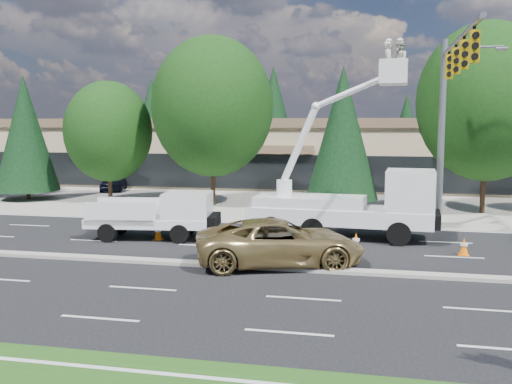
% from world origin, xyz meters
% --- Properties ---
extents(ground, '(140.00, 140.00, 0.00)m').
position_xyz_m(ground, '(0.00, 0.00, 0.00)').
color(ground, black).
rests_on(ground, ground).
extents(concrete_apron, '(140.00, 22.00, 0.01)m').
position_xyz_m(concrete_apron, '(0.00, 20.00, 0.01)').
color(concrete_apron, gray).
rests_on(concrete_apron, ground).
extents(road_median, '(120.00, 0.55, 0.12)m').
position_xyz_m(road_median, '(0.00, 0.00, 0.06)').
color(road_median, gray).
rests_on(road_median, ground).
extents(strip_mall, '(50.40, 15.40, 5.50)m').
position_xyz_m(strip_mall, '(0.00, 29.97, 2.83)').
color(strip_mall, tan).
rests_on(strip_mall, ground).
extents(tree_front_b, '(4.21, 4.21, 8.30)m').
position_xyz_m(tree_front_b, '(-16.00, 15.00, 4.45)').
color(tree_front_b, '#332114').
rests_on(tree_front_b, ground).
extents(tree_front_c, '(5.66, 5.66, 7.85)m').
position_xyz_m(tree_front_c, '(-10.00, 15.00, 4.59)').
color(tree_front_c, '#332114').
rests_on(tree_front_c, ground).
extents(tree_front_d, '(7.55, 7.55, 10.48)m').
position_xyz_m(tree_front_d, '(-3.00, 15.00, 6.14)').
color(tree_front_d, '#332114').
rests_on(tree_front_d, ground).
extents(tree_front_e, '(4.31, 4.31, 8.49)m').
position_xyz_m(tree_front_e, '(5.00, 15.00, 4.55)').
color(tree_front_e, '#332114').
rests_on(tree_front_e, ground).
extents(tree_front_f, '(7.76, 7.76, 10.77)m').
position_xyz_m(tree_front_f, '(13.00, 15.00, 6.31)').
color(tree_front_f, '#332114').
rests_on(tree_front_f, ground).
extents(tree_back_a, '(5.25, 5.25, 10.34)m').
position_xyz_m(tree_back_a, '(-18.00, 42.00, 5.55)').
color(tree_back_a, '#332114').
rests_on(tree_back_a, ground).
extents(tree_back_b, '(5.73, 5.73, 11.30)m').
position_xyz_m(tree_back_b, '(-4.00, 42.00, 6.06)').
color(tree_back_b, '#332114').
rests_on(tree_back_b, ground).
extents(tree_back_c, '(4.20, 4.20, 8.28)m').
position_xyz_m(tree_back_c, '(10.00, 42.00, 4.44)').
color(tree_back_c, '#332114').
rests_on(tree_back_c, ground).
extents(signal_mast, '(2.76, 10.16, 9.00)m').
position_xyz_m(signal_mast, '(10.03, 7.04, 6.06)').
color(signal_mast, gray).
rests_on(signal_mast, ground).
extents(utility_pickup, '(5.63, 2.68, 2.08)m').
position_xyz_m(utility_pickup, '(-2.40, 4.25, 0.86)').
color(utility_pickup, white).
rests_on(utility_pickup, ground).
extents(bucket_truck, '(8.26, 3.08, 8.66)m').
position_xyz_m(bucket_truck, '(6.15, 6.15, 1.86)').
color(bucket_truck, white).
rests_on(bucket_truck, ground).
extents(traffic_cone_b, '(0.40, 0.40, 0.70)m').
position_xyz_m(traffic_cone_b, '(-2.31, 3.96, 0.34)').
color(traffic_cone_b, orange).
rests_on(traffic_cone_b, ground).
extents(traffic_cone_c, '(0.40, 0.40, 0.70)m').
position_xyz_m(traffic_cone_c, '(0.80, 3.43, 0.34)').
color(traffic_cone_c, orange).
rests_on(traffic_cone_c, ground).
extents(traffic_cone_d, '(0.40, 0.40, 0.70)m').
position_xyz_m(traffic_cone_d, '(6.27, 3.72, 0.34)').
color(traffic_cone_d, orange).
rests_on(traffic_cone_d, ground).
extents(traffic_cone_e, '(0.40, 0.40, 0.70)m').
position_xyz_m(traffic_cone_e, '(10.41, 3.65, 0.34)').
color(traffic_cone_e, orange).
rests_on(traffic_cone_e, ground).
extents(minivan, '(6.57, 4.42, 1.67)m').
position_xyz_m(minivan, '(3.67, 0.60, 0.84)').
color(minivan, olive).
rests_on(minivan, ground).
extents(parked_car_west, '(2.54, 4.22, 1.35)m').
position_xyz_m(parked_car_west, '(-12.66, 21.00, 0.67)').
color(parked_car_west, black).
rests_on(parked_car_west, ground).
extents(parked_car_east, '(2.71, 4.53, 1.41)m').
position_xyz_m(parked_car_east, '(9.59, 21.00, 0.70)').
color(parked_car_east, black).
rests_on(parked_car_east, ground).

